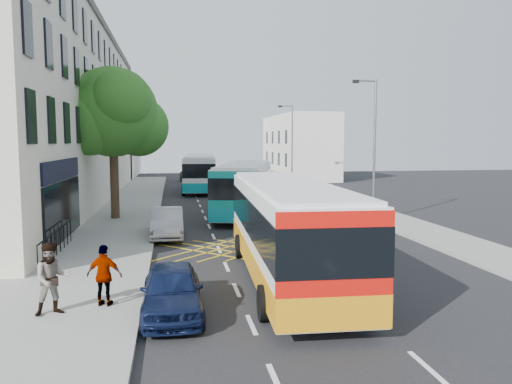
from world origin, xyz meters
name	(u,v)px	position (x,y,z in m)	size (l,w,h in m)	color
ground	(335,285)	(0.00, 0.00, 0.00)	(120.00, 120.00, 0.00)	black
pavement_left	(116,219)	(-8.50, 15.00, 0.07)	(5.00, 70.00, 0.15)	gray
pavement_right	(372,213)	(7.50, 15.00, 0.07)	(3.00, 70.00, 0.15)	gray
terrace_main	(51,113)	(-14.00, 24.49, 6.76)	(8.30, 45.00, 13.50)	beige
terrace_far	(106,139)	(-14.00, 55.00, 5.00)	(8.00, 20.00, 10.00)	silver
building_right	(298,147)	(11.00, 48.00, 4.00)	(6.00, 18.00, 8.00)	silver
street_tree	(112,113)	(-8.51, 14.97, 6.29)	(6.30, 5.70, 8.80)	#382619
lamp_near	(373,142)	(6.20, 12.00, 4.62)	(1.45, 0.15, 8.00)	slate
lamp_far	(291,142)	(6.20, 32.00, 4.62)	(1.45, 0.15, 8.00)	slate
railings	(56,241)	(-9.70, 5.30, 0.72)	(0.08, 5.60, 1.14)	black
bus_near	(287,228)	(-1.34, 1.05, 1.73)	(3.28, 11.80, 3.29)	silver
bus_mid	(245,188)	(-0.59, 16.20, 1.72)	(5.47, 11.93, 3.27)	silver
bus_far	(200,172)	(-2.58, 32.02, 1.78)	(3.62, 12.17, 3.38)	silver
motorbike	(296,272)	(-1.73, -1.69, 0.97)	(0.88, 2.27, 2.06)	black
parked_car_blue	(172,290)	(-5.18, -1.90, 0.68)	(1.60, 3.98, 1.36)	#0D1636
parked_car_silver	(167,223)	(-5.43, 9.21, 0.71)	(1.51, 4.33, 1.43)	#A2A4AA
red_hatchback	(277,195)	(2.59, 21.25, 0.65)	(1.81, 4.45, 1.29)	#BC2608
distant_car_grey	(192,175)	(-2.89, 43.73, 0.73)	(2.43, 5.28, 1.47)	#3C3E43
distant_car_silver	(265,177)	(5.14, 40.35, 0.63)	(1.48, 3.69, 1.26)	#96999D
distant_car_dark	(249,176)	(3.68, 42.37, 0.70)	(1.49, 4.27, 1.41)	black
pedestrian_near	(52,279)	(-8.24, -1.80, 1.10)	(0.92, 0.72, 1.90)	gray
pedestrian_far	(104,275)	(-7.00, -1.29, 0.99)	(0.99, 0.41, 1.69)	gray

